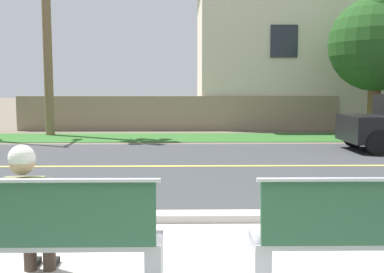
{
  "coord_description": "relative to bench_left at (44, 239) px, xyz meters",
  "views": [
    {
      "loc": [
        -0.2,
        -3.44,
        1.72
      ],
      "look_at": [
        -0.08,
        3.36,
        1.0
      ],
      "focal_mm": 42.74,
      "sensor_mm": 36.0,
      "label": 1
    }
  ],
  "objects": [
    {
      "name": "shade_tree_left",
      "position": [
        7.88,
        11.99,
        3.0
      ],
      "size": [
        3.23,
        3.23,
        5.33
      ],
      "color": "brown",
      "rests_on": "ground_plane"
    },
    {
      "name": "bench_right",
      "position": [
        2.74,
        0.0,
        0.0
      ],
      "size": [
        1.97,
        0.48,
        1.01
      ],
      "color": "#9EA0A8",
      "rests_on": "ground_plane"
    },
    {
      "name": "road_centre_line",
      "position": [
        1.37,
        6.21,
        -0.45
      ],
      "size": [
        48.0,
        0.14,
        0.01
      ],
      "primitive_type": "cube",
      "color": "#E0CC4C",
      "rests_on": "ground_plane"
    },
    {
      "name": "house_across_street",
      "position": [
        7.91,
        18.09,
        3.15
      ],
      "size": [
        12.97,
        6.91,
        7.14
      ],
      "color": "beige",
      "rests_on": "ground_plane"
    },
    {
      "name": "ground_plane",
      "position": [
        1.37,
        7.71,
        -0.46
      ],
      "size": [
        140.0,
        140.0,
        0.0
      ],
      "primitive_type": "plane",
      "color": "#665B4C"
    },
    {
      "name": "garden_wall",
      "position": [
        0.93,
        14.89,
        0.24
      ],
      "size": [
        13.0,
        0.36,
        1.4
      ],
      "primitive_type": "cube",
      "color": "gray",
      "rests_on": "ground_plane"
    },
    {
      "name": "street_asphalt",
      "position": [
        1.37,
        6.21,
        -0.46
      ],
      "size": [
        52.0,
        8.0,
        0.01
      ],
      "primitive_type": "cube",
      "color": "#383A3D",
      "rests_on": "ground_plane"
    },
    {
      "name": "bench_left",
      "position": [
        0.0,
        0.0,
        0.0
      ],
      "size": [
        1.97,
        0.48,
        1.01
      ],
      "color": "#9EA0A8",
      "rests_on": "ground_plane"
    },
    {
      "name": "curb_edge",
      "position": [
        1.37,
        2.06,
        -0.41
      ],
      "size": [
        44.0,
        0.3,
        0.11
      ],
      "primitive_type": "cube",
      "color": "#ADA89E",
      "rests_on": "ground_plane"
    },
    {
      "name": "seated_person_olive",
      "position": [
        -0.19,
        0.17,
        0.21
      ],
      "size": [
        0.52,
        0.68,
        1.25
      ],
      "color": "#47382D",
      "rests_on": "ground_plane"
    },
    {
      "name": "far_verge_grass",
      "position": [
        1.37,
        12.06,
        -0.45
      ],
      "size": [
        48.0,
        2.8,
        0.02
      ],
      "primitive_type": "cube",
      "color": "#2D6026",
      "rests_on": "ground_plane"
    }
  ]
}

